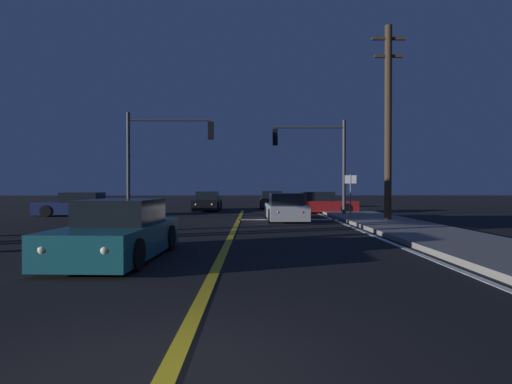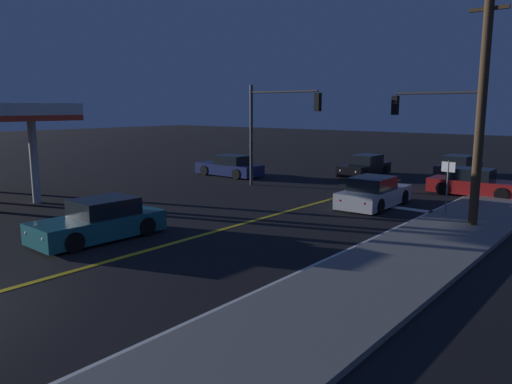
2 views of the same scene
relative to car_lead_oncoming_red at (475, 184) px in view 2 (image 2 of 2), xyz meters
The scene contains 14 objects.
sidewalk_right 13.33m from the car_lead_oncoming_red, 82.96° to the right, with size 3.20×33.73×0.15m, color gray.
lane_line_center 14.13m from the car_lead_oncoming_red, 110.60° to the right, with size 0.20×31.86×0.01m, color gold.
lane_line_edge_right 13.23m from the car_lead_oncoming_red, 90.94° to the right, with size 0.16×31.86×0.01m, color white.
stop_bar 5.92m from the car_lead_oncoming_red, 114.76° to the right, with size 5.00×0.50×0.01m, color white.
car_lead_oncoming_red is the anchor object (origin of this frame).
car_far_approaching_teal 18.06m from the car_lead_oncoming_red, 113.82° to the right, with size 2.01×4.37×1.34m.
car_side_waiting_silver 6.32m from the car_lead_oncoming_red, 114.74° to the right, with size 1.97×4.42×1.34m.
car_distant_tail_black 8.01m from the car_lead_oncoming_red, 158.71° to the left, with size 1.82×4.35×1.34m.
car_parked_curb_charcoal 7.12m from the car_lead_oncoming_red, 112.96° to the left, with size 1.91×4.18×1.34m.
car_mid_block_navy 14.39m from the car_lead_oncoming_red, 169.77° to the right, with size 4.59×1.87×1.34m.
traffic_signal_near_right 4.35m from the car_lead_oncoming_red, 102.54° to the right, with size 4.09×0.28×5.38m.
traffic_signal_far_left 10.61m from the car_lead_oncoming_red, 153.93° to the right, with size 4.54×0.28×5.54m.
utility_pole_right 8.47m from the car_lead_oncoming_red, 74.91° to the right, with size 1.52×0.32×9.01m.
street_sign_corner 5.95m from the car_lead_oncoming_red, 84.79° to the right, with size 0.56×0.11×2.26m.
Camera 2 is at (11.73, -2.88, 4.34)m, focal length 34.26 mm.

